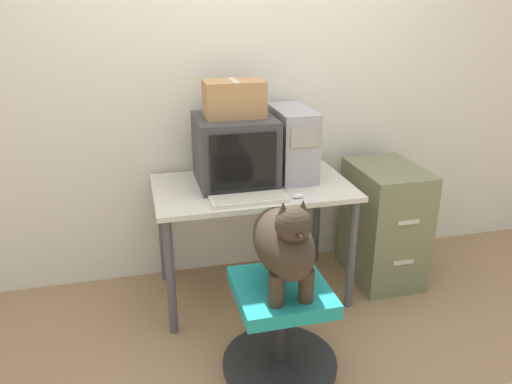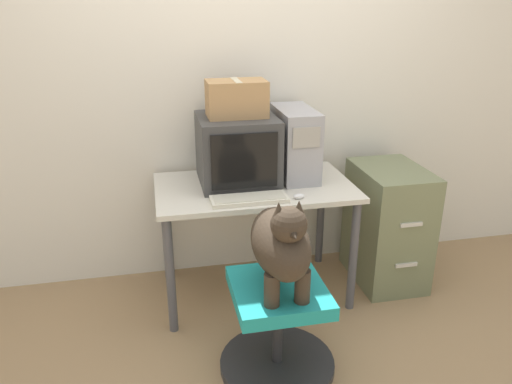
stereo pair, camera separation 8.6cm
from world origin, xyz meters
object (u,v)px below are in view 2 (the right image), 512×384
at_px(dog, 281,243).
at_px(cardboard_box, 237,99).
at_px(keyboard, 249,199).
at_px(filing_cabinet, 387,225).
at_px(crt_monitor, 237,150).
at_px(office_chair, 278,328).
at_px(pc_tower, 295,143).

relative_size(dog, cardboard_box, 1.50).
bearing_deg(cardboard_box, keyboard, -88.73).
height_order(filing_cabinet, cardboard_box, cardboard_box).
distance_m(crt_monitor, cardboard_box, 0.30).
height_order(keyboard, dog, dog).
relative_size(keyboard, filing_cabinet, 0.55).
xyz_separation_m(office_chair, dog, (0.00, -0.03, 0.49)).
xyz_separation_m(crt_monitor, filing_cabinet, (0.97, -0.08, -0.54)).
height_order(office_chair, cardboard_box, cardboard_box).
bearing_deg(cardboard_box, dog, -86.22).
xyz_separation_m(crt_monitor, cardboard_box, (0.00, 0.00, 0.30)).
distance_m(crt_monitor, pc_tower, 0.36).
relative_size(crt_monitor, dog, 0.91).
bearing_deg(crt_monitor, keyboard, -88.71).
distance_m(pc_tower, cardboard_box, 0.46).
bearing_deg(pc_tower, crt_monitor, -174.60).
height_order(crt_monitor, filing_cabinet, crt_monitor).
xyz_separation_m(keyboard, dog, (0.05, -0.50, -0.02)).
relative_size(dog, filing_cabinet, 0.65).
distance_m(crt_monitor, office_chair, 1.05).
distance_m(filing_cabinet, cardboard_box, 1.29).
bearing_deg(office_chair, filing_cabinet, 37.71).
distance_m(pc_tower, keyboard, 0.54).
distance_m(office_chair, dog, 0.49).
distance_m(keyboard, filing_cabinet, 1.05).
relative_size(office_chair, filing_cabinet, 0.76).
xyz_separation_m(pc_tower, office_chair, (-0.31, -0.82, -0.70)).
bearing_deg(pc_tower, cardboard_box, -175.21).
bearing_deg(filing_cabinet, crt_monitor, 175.11).
height_order(crt_monitor, office_chair, crt_monitor).
bearing_deg(crt_monitor, cardboard_box, 90.00).
distance_m(crt_monitor, keyboard, 0.37).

